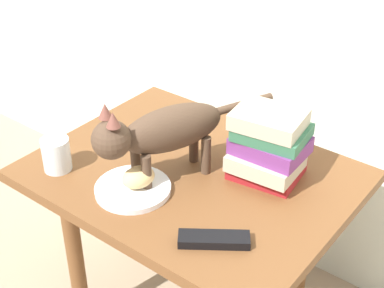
{
  "coord_description": "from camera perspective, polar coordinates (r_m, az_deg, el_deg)",
  "views": [
    {
      "loc": [
        0.71,
        -0.91,
        1.32
      ],
      "look_at": [
        0.0,
        0.0,
        0.59
      ],
      "focal_mm": 53.08,
      "sensor_mm": 36.0,
      "label": 1
    }
  ],
  "objects": [
    {
      "name": "side_table",
      "position": [
        1.45,
        0.0,
        -5.01
      ],
      "size": [
        0.77,
        0.59,
        0.51
      ],
      "color": "brown",
      "rests_on": "ground"
    },
    {
      "name": "plate",
      "position": [
        1.35,
        -5.96,
        -4.5
      ],
      "size": [
        0.18,
        0.18,
        0.01
      ],
      "primitive_type": "cylinder",
      "color": "white",
      "rests_on": "side_table"
    },
    {
      "name": "bread_roll",
      "position": [
        1.33,
        -5.41,
        -3.35
      ],
      "size": [
        0.08,
        0.1,
        0.05
      ],
      "primitive_type": "ellipsoid",
      "rotation": [
        0.0,
        0.0,
        1.2
      ],
      "color": "#E0BC7A",
      "rests_on": "plate"
    },
    {
      "name": "cat",
      "position": [
        1.31,
        -3.15,
        1.25
      ],
      "size": [
        0.22,
        0.45,
        0.23
      ],
      "color": "#4C3828",
      "rests_on": "side_table"
    },
    {
      "name": "book_stack",
      "position": [
        1.36,
        7.7,
        -0.19
      ],
      "size": [
        0.18,
        0.17,
        0.18
      ],
      "color": "maroon",
      "rests_on": "side_table"
    },
    {
      "name": "candle_jar",
      "position": [
        1.44,
        -13.45,
        -1.18
      ],
      "size": [
        0.07,
        0.07,
        0.08
      ],
      "color": "silver",
      "rests_on": "side_table"
    },
    {
      "name": "tv_remote",
      "position": [
        1.2,
        2.22,
        -9.57
      ],
      "size": [
        0.15,
        0.12,
        0.02
      ],
      "primitive_type": "cube",
      "rotation": [
        0.0,
        0.0,
        0.62
      ],
      "color": "black",
      "rests_on": "side_table"
    }
  ]
}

